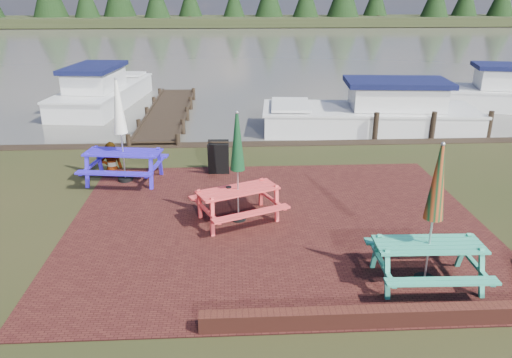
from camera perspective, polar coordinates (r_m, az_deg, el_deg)
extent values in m
plane|color=black|center=(10.11, 2.87, -7.62)|extent=(120.00, 120.00, 0.00)
cube|color=#361311|center=(10.99, 2.35, -5.08)|extent=(9.00, 7.50, 0.02)
cube|color=#4C1E16|center=(8.17, 15.70, -14.89)|extent=(6.00, 0.22, 0.30)
cube|color=#4C4941|center=(46.09, -1.87, 14.91)|extent=(120.00, 60.00, 0.02)
cube|color=black|center=(74.96, -2.40, 17.60)|extent=(120.00, 10.00, 1.20)
cube|color=teal|center=(9.05, 19.17, -7.09)|extent=(1.84, 0.75, 0.04)
cube|color=teal|center=(8.64, 20.50, -10.92)|extent=(1.83, 0.29, 0.04)
cube|color=teal|center=(9.76, 17.61, -6.74)|extent=(1.83, 0.29, 0.04)
cube|color=teal|center=(8.99, 14.11, -9.45)|extent=(0.12, 1.58, 0.75)
cube|color=teal|center=(9.53, 23.41, -8.81)|extent=(0.12, 1.58, 0.75)
cylinder|color=black|center=(9.39, 18.66, -10.87)|extent=(0.36, 0.36, 0.10)
cylinder|color=#B2B2B7|center=(8.83, 19.57, -4.12)|extent=(0.04, 0.04, 2.53)
cone|color=#A63917|center=(8.61, 20.05, -0.44)|extent=(0.32, 0.32, 1.27)
cube|color=#E43A3A|center=(10.86, -2.08, -1.28)|extent=(1.89, 1.34, 0.04)
cube|color=#E43A3A|center=(10.42, -0.51, -3.96)|extent=(1.71, 0.93, 0.04)
cube|color=#E43A3A|center=(11.53, -3.46, -1.47)|extent=(1.71, 0.93, 0.04)
cube|color=#E43A3A|center=(10.73, -5.76, -3.76)|extent=(0.69, 1.43, 0.72)
cube|color=#E43A3A|center=(11.31, 1.46, -2.32)|extent=(0.69, 1.43, 0.72)
cylinder|color=black|center=(11.13, -2.03, -4.50)|extent=(0.35, 0.35, 0.10)
cylinder|color=#B2B2B7|center=(10.68, -2.11, 1.20)|extent=(0.04, 0.04, 2.45)
cone|color=#0F371A|center=(10.49, -2.15, 4.22)|extent=(0.31, 0.31, 1.22)
cube|color=#2C1BCA|center=(13.55, -14.96, 2.95)|extent=(2.05, 1.04, 0.04)
cube|color=#2C1BCA|center=(13.00, -15.92, 0.62)|extent=(1.98, 0.55, 0.04)
cube|color=#2C1BCA|center=(14.31, -13.86, 2.67)|extent=(1.98, 0.55, 0.04)
cube|color=#2C1BCA|center=(13.99, -18.08, 1.44)|extent=(0.34, 1.70, 0.81)
cube|color=#2C1BCA|center=(13.41, -11.39, 1.25)|extent=(0.34, 1.70, 0.81)
cylinder|color=black|center=(13.79, -14.67, -0.02)|extent=(0.39, 0.39, 0.11)
cylinder|color=#B2B2B7|center=(13.40, -15.18, 5.22)|extent=(0.04, 0.04, 2.73)
cone|color=white|center=(13.24, -15.45, 7.94)|extent=(0.35, 0.35, 1.36)
cube|color=black|center=(13.62, -4.33, 2.21)|extent=(0.58, 0.26, 0.92)
cube|color=black|center=(13.92, -4.30, 2.62)|extent=(0.58, 0.26, 0.92)
cube|color=black|center=(13.63, -4.37, 4.20)|extent=(0.57, 0.07, 0.03)
cube|color=black|center=(21.02, -9.96, 7.68)|extent=(1.60, 9.00, 0.06)
cube|color=black|center=(21.11, -12.00, 7.73)|extent=(0.08, 9.00, 0.08)
cube|color=black|center=(20.93, -7.91, 7.88)|extent=(0.08, 9.00, 0.08)
cylinder|color=black|center=(16.91, -14.28, 3.33)|extent=(0.16, 0.16, 1.00)
cylinder|color=black|center=(16.67, -8.87, 3.48)|extent=(0.16, 0.16, 1.00)
cube|color=silver|center=(24.07, -16.93, 8.80)|extent=(3.33, 7.45, 1.03)
cube|color=silver|center=(23.97, -17.07, 10.05)|extent=(3.40, 7.60, 0.08)
cube|color=silver|center=(23.09, -17.94, 10.82)|extent=(2.13, 3.22, 0.87)
cube|color=#0E1134|center=(23.02, -18.08, 12.03)|extent=(2.38, 3.67, 0.19)
cube|color=silver|center=(26.49, -15.04, 11.51)|extent=(2.24, 1.54, 0.10)
cube|color=silver|center=(19.18, 12.72, 6.27)|extent=(7.91, 3.37, 1.03)
cube|color=silver|center=(19.06, 12.85, 7.82)|extent=(8.06, 3.44, 0.08)
cube|color=silver|center=(19.15, 15.72, 9.13)|extent=(3.40, 2.21, 0.87)
cube|color=#0E1134|center=(19.06, 15.87, 10.58)|extent=(3.87, 2.47, 0.18)
cube|color=silver|center=(18.72, 3.96, 8.48)|extent=(1.59, 2.39, 0.10)
cube|color=silver|center=(24.79, 25.04, 8.09)|extent=(7.11, 3.89, 1.04)
cube|color=silver|center=(24.69, 25.24, 9.30)|extent=(7.25, 3.96, 0.08)
cube|color=silver|center=(24.83, 27.24, 10.22)|extent=(3.15, 2.33, 0.88)
cube|color=silver|center=(24.15, 19.34, 10.21)|extent=(1.65, 2.25, 0.10)
imported|color=gray|center=(14.56, -16.41, 4.04)|extent=(0.65, 0.50, 1.61)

